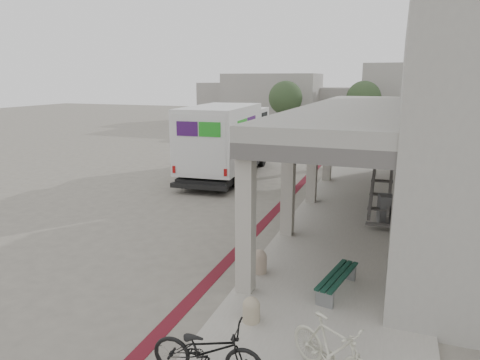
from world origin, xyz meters
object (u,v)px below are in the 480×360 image
at_px(utility_cabinet, 385,209).
at_px(bicycle_black, 207,350).
at_px(fedex_truck, 227,138).
at_px(bicycle_cream, 333,350).
at_px(bench, 337,280).

relative_size(utility_cabinet, bicycle_black, 0.52).
height_order(fedex_truck, bicycle_cream, fedex_truck).
bearing_deg(utility_cabinet, bench, -112.37).
relative_size(utility_cabinet, bicycle_cream, 0.56).
bearing_deg(bicycle_black, fedex_truck, 14.42).
bearing_deg(bicycle_cream, bench, 38.23).
bearing_deg(bicycle_cream, bicycle_black, 140.72).
relative_size(bench, bicycle_cream, 1.07).
bearing_deg(bicycle_cream, utility_cabinet, 28.47).
xyz_separation_m(bench, bicycle_cream, (0.33, -3.03, 0.22)).
distance_m(bench, bicycle_cream, 3.05).
bearing_deg(bicycle_cream, fedex_truck, 60.12).
bearing_deg(bench, utility_cabinet, 93.13).
distance_m(utility_cabinet, bicycle_cream, 8.61).
relative_size(fedex_truck, bench, 4.64).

